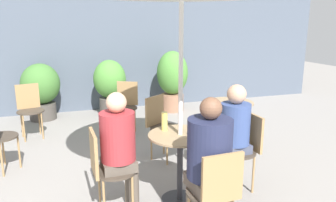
{
  "coord_description": "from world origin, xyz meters",
  "views": [
    {
      "loc": [
        -0.87,
        -2.7,
        1.83
      ],
      "look_at": [
        0.19,
        0.61,
        0.98
      ],
      "focal_mm": 35.0,
      "sensor_mm": 36.0,
      "label": 1
    }
  ],
  "objects_px": {
    "cafe_table_near": "(180,153)",
    "bistro_chair_5": "(126,102)",
    "bistro_chair_1": "(216,189)",
    "beer_glass_0": "(165,121)",
    "cafe_table_far": "(230,115)",
    "bistro_chair_0": "(105,165)",
    "bistro_chair_6": "(160,121)",
    "seated_person_0": "(119,143)",
    "potted_plant_2": "(172,78)",
    "bistro_chair_3": "(29,105)",
    "seated_person_2": "(234,129)",
    "potted_plant_0": "(41,88)",
    "bistro_chair_2": "(244,144)",
    "beer_glass_1": "(196,131)",
    "potted_plant_1": "(110,84)",
    "seated_person_1": "(208,157)"
  },
  "relations": [
    {
      "from": "cafe_table_near",
      "to": "bistro_chair_5",
      "type": "bearing_deg",
      "value": 92.86
    },
    {
      "from": "bistro_chair_1",
      "to": "beer_glass_0",
      "type": "bearing_deg",
      "value": -83.46
    },
    {
      "from": "cafe_table_far",
      "to": "bistro_chair_1",
      "type": "xyz_separation_m",
      "value": [
        -1.1,
        -1.82,
        -0.01
      ]
    },
    {
      "from": "cafe_table_near",
      "to": "bistro_chair_5",
      "type": "relative_size",
      "value": 0.85
    },
    {
      "from": "bistro_chair_0",
      "to": "bistro_chair_5",
      "type": "height_order",
      "value": "same"
    },
    {
      "from": "bistro_chair_1",
      "to": "bistro_chair_6",
      "type": "xyz_separation_m",
      "value": [
        0.09,
        1.89,
        0.0
      ]
    },
    {
      "from": "bistro_chair_1",
      "to": "seated_person_0",
      "type": "relative_size",
      "value": 0.71
    },
    {
      "from": "potted_plant_2",
      "to": "bistro_chair_5",
      "type": "bearing_deg",
      "value": -137.35
    },
    {
      "from": "bistro_chair_1",
      "to": "bistro_chair_6",
      "type": "distance_m",
      "value": 1.89
    },
    {
      "from": "bistro_chair_1",
      "to": "bistro_chair_3",
      "type": "bearing_deg",
      "value": -66.04
    },
    {
      "from": "bistro_chair_6",
      "to": "seated_person_2",
      "type": "height_order",
      "value": "seated_person_2"
    },
    {
      "from": "potted_plant_0",
      "to": "potted_plant_2",
      "type": "bearing_deg",
      "value": -3.65
    },
    {
      "from": "bistro_chair_2",
      "to": "bistro_chair_3",
      "type": "bearing_deg",
      "value": -139.34
    },
    {
      "from": "cafe_table_far",
      "to": "seated_person_0",
      "type": "bearing_deg",
      "value": -148.06
    },
    {
      "from": "bistro_chair_2",
      "to": "potted_plant_2",
      "type": "height_order",
      "value": "potted_plant_2"
    },
    {
      "from": "bistro_chair_1",
      "to": "beer_glass_1",
      "type": "distance_m",
      "value": 0.66
    },
    {
      "from": "seated_person_0",
      "to": "beer_glass_0",
      "type": "distance_m",
      "value": 0.55
    },
    {
      "from": "seated_person_0",
      "to": "potted_plant_2",
      "type": "distance_m",
      "value": 3.82
    },
    {
      "from": "bistro_chair_3",
      "to": "bistro_chair_6",
      "type": "bearing_deg",
      "value": -51.84
    },
    {
      "from": "bistro_chair_0",
      "to": "potted_plant_1",
      "type": "bearing_deg",
      "value": -11.29
    },
    {
      "from": "potted_plant_0",
      "to": "beer_glass_1",
      "type": "bearing_deg",
      "value": -66.79
    },
    {
      "from": "bistro_chair_0",
      "to": "seated_person_2",
      "type": "height_order",
      "value": "seated_person_2"
    },
    {
      "from": "potted_plant_1",
      "to": "bistro_chair_1",
      "type": "bearing_deg",
      "value": -86.45
    },
    {
      "from": "cafe_table_near",
      "to": "seated_person_2",
      "type": "relative_size",
      "value": 0.61
    },
    {
      "from": "beer_glass_1",
      "to": "seated_person_2",
      "type": "bearing_deg",
      "value": 20.98
    },
    {
      "from": "bistro_chair_1",
      "to": "bistro_chair_3",
      "type": "distance_m",
      "value": 3.74
    },
    {
      "from": "seated_person_1",
      "to": "potted_plant_0",
      "type": "relative_size",
      "value": 1.16
    },
    {
      "from": "seated_person_1",
      "to": "potted_plant_1",
      "type": "height_order",
      "value": "seated_person_1"
    },
    {
      "from": "potted_plant_1",
      "to": "potted_plant_2",
      "type": "distance_m",
      "value": 1.29
    },
    {
      "from": "beer_glass_1",
      "to": "potted_plant_0",
      "type": "bearing_deg",
      "value": 113.21
    },
    {
      "from": "seated_person_0",
      "to": "beer_glass_0",
      "type": "height_order",
      "value": "seated_person_0"
    },
    {
      "from": "bistro_chair_3",
      "to": "seated_person_0",
      "type": "bearing_deg",
      "value": -80.85
    },
    {
      "from": "potted_plant_1",
      "to": "beer_glass_1",
      "type": "bearing_deg",
      "value": -84.77
    },
    {
      "from": "beer_glass_0",
      "to": "seated_person_1",
      "type": "bearing_deg",
      "value": -79.78
    },
    {
      "from": "bistro_chair_1",
      "to": "cafe_table_far",
      "type": "bearing_deg",
      "value": -123.54
    },
    {
      "from": "seated_person_1",
      "to": "beer_glass_1",
      "type": "relative_size",
      "value": 7.71
    },
    {
      "from": "bistro_chair_1",
      "to": "potted_plant_2",
      "type": "distance_m",
      "value": 4.29
    },
    {
      "from": "cafe_table_far",
      "to": "seated_person_1",
      "type": "height_order",
      "value": "seated_person_1"
    },
    {
      "from": "seated_person_1",
      "to": "bistro_chair_5",
      "type": "bearing_deg",
      "value": -89.7
    },
    {
      "from": "bistro_chair_0",
      "to": "bistro_chair_3",
      "type": "xyz_separation_m",
      "value": [
        -0.87,
        2.62,
        0.0
      ]
    },
    {
      "from": "cafe_table_near",
      "to": "beer_glass_1",
      "type": "height_order",
      "value": "beer_glass_1"
    },
    {
      "from": "bistro_chair_0",
      "to": "bistro_chair_2",
      "type": "distance_m",
      "value": 1.52
    },
    {
      "from": "bistro_chair_2",
      "to": "bistro_chair_6",
      "type": "relative_size",
      "value": 1.0
    },
    {
      "from": "bistro_chair_0",
      "to": "potted_plant_0",
      "type": "height_order",
      "value": "potted_plant_0"
    },
    {
      "from": "bistro_chair_5",
      "to": "beer_glass_1",
      "type": "height_order",
      "value": "beer_glass_1"
    },
    {
      "from": "bistro_chair_3",
      "to": "bistro_chair_5",
      "type": "distance_m",
      "value": 1.54
    },
    {
      "from": "bistro_chair_5",
      "to": "potted_plant_2",
      "type": "distance_m",
      "value": 1.61
    },
    {
      "from": "beer_glass_0",
      "to": "potted_plant_2",
      "type": "xyz_separation_m",
      "value": [
        1.17,
        3.24,
        -0.14
      ]
    },
    {
      "from": "bistro_chair_2",
      "to": "seated_person_1",
      "type": "bearing_deg",
      "value": -51.05
    },
    {
      "from": "cafe_table_far",
      "to": "bistro_chair_3",
      "type": "xyz_separation_m",
      "value": [
        -2.76,
        1.52,
        -0.01
      ]
    }
  ]
}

